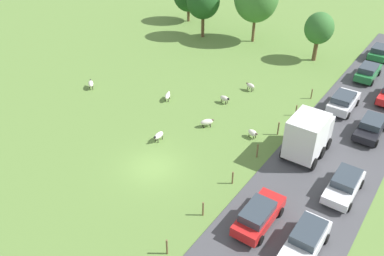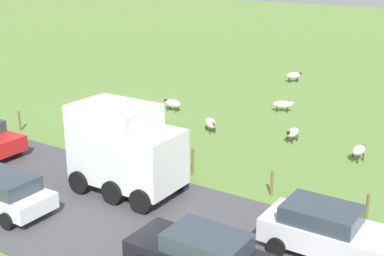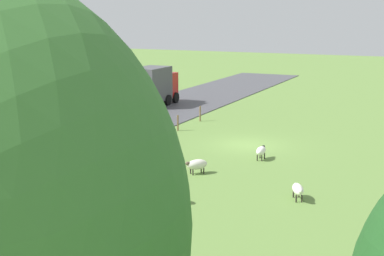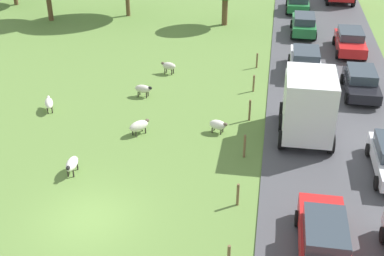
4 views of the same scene
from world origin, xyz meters
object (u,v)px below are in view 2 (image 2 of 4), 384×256
sheep_3 (173,103)px  car_3 (328,230)px  sheep_0 (293,133)px  sheep_2 (283,104)px  sheep_4 (182,148)px  car_1 (2,191)px  car_0 (200,253)px  sheep_5 (359,150)px  sheep_1 (211,123)px  truck_2 (125,148)px  sheep_6 (294,75)px

sheep_3 → car_3: bearing=51.6°
sheep_0 → sheep_2: sheep_0 is taller
sheep_4 → car_1: car_1 is taller
car_0 → sheep_5: bearing=174.2°
sheep_0 → car_1: car_1 is taller
sheep_1 → car_1: size_ratio=0.28×
sheep_0 → truck_2: bearing=-19.4°
sheep_6 → car_0: size_ratio=0.27×
sheep_2 → sheep_1: bearing=-17.1°
sheep_4 → car_1: bearing=-16.4°
sheep_1 → car_3: car_3 is taller
sheep_3 → sheep_0: bearing=81.7°
sheep_1 → sheep_4: sheep_1 is taller
truck_2 → car_0: truck_2 is taller
sheep_2 → sheep_4: 9.92m
sheep_1 → truck_2: size_ratio=0.27×
sheep_6 → sheep_2: bearing=18.1°
truck_2 → car_0: size_ratio=1.02×
sheep_6 → car_3: bearing=25.1°
sheep_2 → car_0: (17.91, 5.18, 0.34)m
sheep_0 → car_0: bearing=10.7°
car_1 → car_3: size_ratio=1.00×
sheep_6 → car_1: bearing=-1.8°
sheep_1 → sheep_3: size_ratio=0.99×
sheep_3 → sheep_6: bearing=164.3°
car_3 → sheep_4: bearing=-118.0°
truck_2 → car_1: truck_2 is taller
sheep_1 → sheep_3: 4.63m
sheep_2 → car_3: bearing=28.6°
sheep_1 → car_0: bearing=29.9°
sheep_2 → car_0: car_0 is taller
sheep_3 → car_0: (14.28, 11.06, 0.32)m
sheep_4 → truck_2: bearing=3.8°
sheep_0 → sheep_2: (-4.88, -2.71, -0.02)m
sheep_4 → sheep_2: bearing=174.5°
sheep_1 → car_1: bearing=-7.5°
sheep_0 → sheep_1: bearing=-78.6°
truck_2 → car_3: 8.71m
sheep_0 → sheep_2: size_ratio=0.86×
sheep_3 → sheep_6: 12.08m
sheep_5 → car_1: (12.66, -9.87, 0.29)m
sheep_3 → car_1: 14.93m
sheep_5 → car_0: size_ratio=0.25×
sheep_5 → sheep_6: size_ratio=0.90×
sheep_1 → sheep_6: sheep_6 is taller
sheep_0 → sheep_5: size_ratio=1.04×
sheep_3 → sheep_5: bearing=80.4°
car_3 → sheep_2: bearing=-151.4°
car_0 → car_1: size_ratio=1.01×
sheep_3 → truck_2: truck_2 is taller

